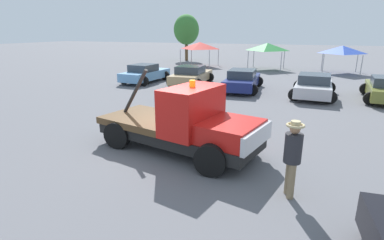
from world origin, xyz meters
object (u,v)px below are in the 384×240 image
(tow_truck, at_px, (186,124))
(parked_car_silver, at_px, (314,86))
(parked_car_skyblue, at_px, (145,73))
(canopy_tent_green, at_px, (267,47))
(person_near_truck, at_px, (293,153))
(canopy_tent_blue, at_px, (342,50))
(tree_left, at_px, (186,30))
(parked_car_tan, at_px, (191,75))
(parked_car_navy, at_px, (242,80))
(canopy_tent_red, at_px, (200,46))

(tow_truck, distance_m, parked_car_silver, 10.91)
(parked_car_skyblue, height_order, canopy_tent_green, canopy_tent_green)
(person_near_truck, relative_size, canopy_tent_blue, 0.60)
(canopy_tent_blue, bearing_deg, canopy_tent_green, 176.58)
(person_near_truck, bearing_deg, parked_car_skyblue, -68.31)
(person_near_truck, relative_size, tree_left, 0.32)
(parked_car_skyblue, bearing_deg, parked_car_tan, -81.40)
(parked_car_skyblue, distance_m, parked_car_silver, 11.67)
(parked_car_skyblue, xyz_separation_m, parked_car_navy, (7.37, -0.44, 0.00))
(parked_car_navy, distance_m, tree_left, 20.58)
(parked_car_tan, relative_size, canopy_tent_red, 1.41)
(tow_truck, height_order, canopy_tent_red, canopy_tent_red)
(tow_truck, xyz_separation_m, tree_left, (-11.45, 27.96, 2.87))
(tow_truck, height_order, tree_left, tree_left)
(parked_car_tan, xyz_separation_m, canopy_tent_green, (3.73, 10.72, 1.53))
(parked_car_skyblue, distance_m, tree_left, 17.38)
(parked_car_navy, height_order, parked_car_silver, same)
(parked_car_skyblue, bearing_deg, parked_car_navy, -89.29)
(parked_car_tan, distance_m, tree_left, 18.19)
(parked_car_skyblue, distance_m, parked_car_navy, 7.38)
(canopy_tent_green, xyz_separation_m, canopy_tent_blue, (6.55, -0.39, -0.10))
(parked_car_tan, xyz_separation_m, parked_car_navy, (3.81, -0.72, -0.00))
(person_near_truck, bearing_deg, parked_car_navy, -92.36)
(tow_truck, distance_m, parked_car_skyblue, 13.73)
(parked_car_navy, bearing_deg, parked_car_tan, 75.92)
(parked_car_skyblue, distance_m, canopy_tent_green, 13.28)
(tow_truck, relative_size, parked_car_tan, 1.24)
(person_near_truck, xyz_separation_m, parked_car_skyblue, (-11.14, 12.80, -0.43))
(parked_car_silver, relative_size, canopy_tent_green, 1.46)
(canopy_tent_green, bearing_deg, tree_left, 152.12)
(parked_car_silver, xyz_separation_m, tree_left, (-15.17, 17.71, 3.13))
(person_near_truck, height_order, parked_car_silver, person_near_truck)
(tree_left, bearing_deg, tow_truck, -67.74)
(person_near_truck, xyz_separation_m, tree_left, (-14.68, 29.53, 2.71))
(canopy_tent_green, xyz_separation_m, tree_left, (-10.83, 5.73, 1.60))
(canopy_tent_red, bearing_deg, canopy_tent_blue, -2.38)
(tow_truck, bearing_deg, canopy_tent_blue, 87.52)
(tow_truck, relative_size, parked_car_skyblue, 1.28)
(parked_car_navy, xyz_separation_m, canopy_tent_blue, (6.47, 11.05, 1.43))
(person_near_truck, relative_size, canopy_tent_red, 0.56)
(parked_car_skyblue, bearing_deg, parked_car_silver, -90.70)
(person_near_truck, distance_m, canopy_tent_green, 24.14)
(person_near_truck, distance_m, parked_car_skyblue, 16.98)
(tree_left, bearing_deg, parked_car_silver, -49.42)
(parked_car_skyblue, height_order, parked_car_silver, same)
(tow_truck, bearing_deg, person_near_truck, -13.18)
(canopy_tent_red, relative_size, canopy_tent_blue, 1.07)
(canopy_tent_blue, bearing_deg, parked_car_tan, -134.85)
(parked_car_tan, xyz_separation_m, canopy_tent_red, (-3.28, 10.89, 1.52))
(person_near_truck, height_order, parked_car_navy, person_near_truck)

